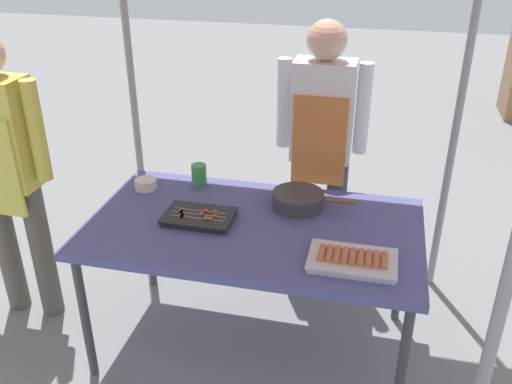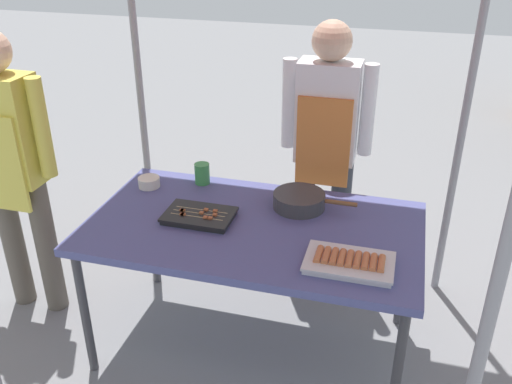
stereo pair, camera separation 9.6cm
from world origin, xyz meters
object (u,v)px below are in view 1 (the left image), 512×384
at_px(drink_cup_near_edge, 199,175).
at_px(customer_nearby, 4,160).
at_px(tray_grilled_sausages, 352,260).
at_px(cooking_wok, 298,199).
at_px(condiment_bowl, 146,184).
at_px(tray_meat_skewers, 199,217).
at_px(stall_table, 254,234).
at_px(vendor_woman, 321,136).

bearing_deg(drink_cup_near_edge, customer_nearby, -159.03).
xyz_separation_m(tray_grilled_sausages, cooking_wok, (-0.31, 0.46, 0.02)).
bearing_deg(cooking_wok, condiment_bowl, 179.13).
bearing_deg(tray_grilled_sausages, tray_meat_skewers, 164.41).
height_order(tray_grilled_sausages, tray_meat_skewers, tray_grilled_sausages).
distance_m(stall_table, condiment_bowl, 0.70).
bearing_deg(condiment_bowl, vendor_woman, 29.87).
height_order(vendor_woman, customer_nearby, customer_nearby).
bearing_deg(vendor_woman, tray_grilled_sausages, 105.19).
height_order(drink_cup_near_edge, vendor_woman, vendor_woman).
xyz_separation_m(tray_grilled_sausages, vendor_woman, (-0.27, 0.98, 0.17)).
height_order(stall_table, customer_nearby, customer_nearby).
xyz_separation_m(condiment_bowl, vendor_woman, (0.88, 0.51, 0.16)).
distance_m(stall_table, vendor_woman, 0.82).
distance_m(tray_grilled_sausages, customer_nearby, 1.83).
height_order(tray_grilled_sausages, cooking_wok, cooking_wok).
bearing_deg(tray_meat_skewers, condiment_bowl, 146.15).
relative_size(stall_table, vendor_woman, 1.01).
bearing_deg(cooking_wok, drink_cup_near_edge, 167.09).
distance_m(tray_grilled_sausages, cooking_wok, 0.55).
distance_m(tray_meat_skewers, drink_cup_near_edge, 0.40).
relative_size(tray_meat_skewers, customer_nearby, 0.21).
xyz_separation_m(condiment_bowl, drink_cup_near_edge, (0.26, 0.12, 0.03)).
bearing_deg(vendor_woman, tray_meat_skewers, 57.32).
relative_size(stall_table, customer_nearby, 1.00).
height_order(condiment_bowl, customer_nearby, customer_nearby).
height_order(stall_table, tray_meat_skewers, tray_meat_skewers).
bearing_deg(condiment_bowl, customer_nearby, -160.31).
distance_m(condiment_bowl, drink_cup_near_edge, 0.29).
bearing_deg(stall_table, tray_meat_skewers, -175.70).
xyz_separation_m(cooking_wok, condiment_bowl, (-0.84, 0.01, -0.02)).
relative_size(condiment_bowl, drink_cup_near_edge, 1.02).
bearing_deg(tray_meat_skewers, drink_cup_near_edge, 108.07).
xyz_separation_m(cooking_wok, drink_cup_near_edge, (-0.57, 0.13, 0.02)).
height_order(stall_table, condiment_bowl, condiment_bowl).
bearing_deg(tray_grilled_sausages, stall_table, 154.64).
relative_size(tray_meat_skewers, drink_cup_near_edge, 2.93).
relative_size(tray_grilled_sausages, vendor_woman, 0.24).
height_order(tray_grilled_sausages, condiment_bowl, condiment_bowl).
distance_m(vendor_woman, customer_nearby, 1.71).
distance_m(stall_table, cooking_wok, 0.31).
xyz_separation_m(drink_cup_near_edge, vendor_woman, (0.61, 0.39, 0.13)).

